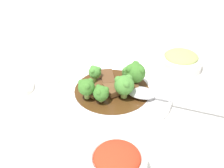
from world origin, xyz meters
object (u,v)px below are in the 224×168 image
broccoli_floret_0 (128,72)px  sauce_dish (18,87)px  main_plate (112,92)px  beef_strip_0 (114,89)px  beef_strip_3 (128,87)px  beef_strip_2 (98,88)px  broccoli_floret_2 (86,87)px  broccoli_floret_1 (101,93)px  beef_strip_1 (107,78)px  side_bowl_appetizer (181,61)px  serving_spoon (149,95)px  broccoli_floret_5 (124,85)px  broccoli_floret_4 (95,72)px  side_bowl_kimchi (117,163)px  broccoli_floret_3 (135,72)px

broccoli_floret_0 → sauce_dish: broccoli_floret_0 is taller
main_plate → beef_strip_0: (-0.01, -0.00, 0.02)m
beef_strip_3 → broccoli_floret_0: size_ratio=1.56×
beef_strip_2 → broccoli_floret_2: broccoli_floret_2 is taller
broccoli_floret_1 → sauce_dish: size_ratio=0.49×
broccoli_floret_0 → broccoli_floret_2: size_ratio=0.73×
beef_strip_1 → sauce_dish: 0.23m
beef_strip_3 → side_bowl_appetizer: size_ratio=0.50×
serving_spoon → main_plate: bearing=76.3°
broccoli_floret_5 → sauce_dish: bearing=84.1°
beef_strip_3 → sauce_dish: size_ratio=0.69×
broccoli_floret_4 → serving_spoon: (-0.05, -0.14, -0.02)m
broccoli_floret_1 → sauce_dish: bearing=77.5°
side_bowl_kimchi → main_plate: bearing=8.0°
beef_strip_2 → broccoli_floret_4: 0.04m
broccoli_floret_5 → side_bowl_kimchi: size_ratio=0.52×
broccoli_floret_2 → broccoli_floret_5: bearing=-81.6°
beef_strip_0 → broccoli_floret_1: (-0.04, 0.03, 0.02)m
beef_strip_1 → broccoli_floret_4: bearing=104.4°
beef_strip_3 → side_bowl_kimchi: size_ratio=0.52×
broccoli_floret_4 → broccoli_floret_3: bearing=-89.6°
beef_strip_3 → broccoli_floret_3: 0.04m
beef_strip_2 → sauce_dish: beef_strip_2 is taller
sauce_dish → broccoli_floret_4: bearing=-82.1°
beef_strip_1 → broccoli_floret_2: broccoli_floret_2 is taller
beef_strip_3 → side_bowl_kimchi: 0.24m
broccoli_floret_2 → serving_spoon: broccoli_floret_2 is taller
beef_strip_3 → broccoli_floret_2: size_ratio=1.14×
broccoli_floret_5 → broccoli_floret_3: bearing=-22.2°
serving_spoon → side_bowl_kimchi: (-0.22, 0.06, 0.00)m
broccoli_floret_1 → side_bowl_appetizer: size_ratio=0.35×
broccoli_floret_0 → sauce_dish: 0.29m
broccoli_floret_1 → broccoli_floret_4: bearing=18.5°
main_plate → broccoli_floret_3: (0.03, -0.05, 0.04)m
broccoli_floret_1 → broccoli_floret_5: bearing=-67.8°
serving_spoon → side_bowl_kimchi: size_ratio=2.12×
broccoli_floret_2 → sauce_dish: size_ratio=0.61×
sauce_dish → side_bowl_kimchi: bearing=-130.9°
main_plate → beef_strip_1: (0.04, 0.02, 0.02)m
beef_strip_1 → broccoli_floret_3: broccoli_floret_3 is taller
beef_strip_0 → beef_strip_1: 0.05m
beef_strip_1 → broccoli_floret_1: size_ratio=1.69×
broccoli_floret_3 → serving_spoon: 0.07m
broccoli_floret_2 → broccoli_floret_5: broccoli_floret_5 is taller
broccoli_floret_2 → broccoli_floret_5: (0.01, -0.09, 0.00)m
beef_strip_2 → sauce_dish: (0.01, 0.21, -0.02)m
broccoli_floret_0 → broccoli_floret_1: (-0.10, 0.06, 0.00)m
main_plate → side_bowl_appetizer: size_ratio=2.59×
beef_strip_0 → beef_strip_3: 0.04m
beef_strip_0 → serving_spoon: same height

